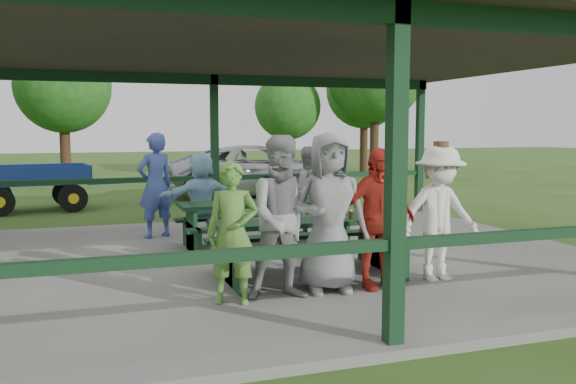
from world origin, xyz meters
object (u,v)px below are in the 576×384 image
object	(u,v)px
contestant_green	(233,233)
spectator_blue	(155,185)
picnic_table_far	(264,218)
farm_trailer	(35,187)
contestant_red	(376,218)
spectator_grey	(307,190)
picnic_table_near	(308,240)
contestant_grey_left	(285,218)
pickup_truck	(261,171)
contestant_white_fedora	(439,213)
spectator_lblue	(201,197)
contestant_grey_mid	(329,212)

from	to	relation	value
contestant_green	spectator_blue	distance (m)	4.45
picnic_table_far	farm_trailer	distance (m)	7.72
picnic_table_far	contestant_red	world-z (taller)	contestant_red
contestant_green	spectator_grey	size ratio (longest dim) A/B	0.98
picnic_table_near	spectator_blue	xyz separation A→B (m)	(-1.55, 3.51, 0.45)
contestant_green	contestant_grey_left	xyz separation A→B (m)	(0.61, -0.01, 0.14)
contestant_red	pickup_truck	world-z (taller)	contestant_red
contestant_white_fedora	pickup_truck	size ratio (longest dim) A/B	0.32
picnic_table_far	spectator_lblue	bearing A→B (deg)	135.49
contestant_grey_left	spectator_blue	xyz separation A→B (m)	(-0.92, 4.44, -0.00)
spectator_lblue	farm_trailer	world-z (taller)	spectator_lblue
spectator_blue	pickup_truck	world-z (taller)	spectator_blue
picnic_table_near	spectator_blue	size ratio (longest dim) A/B	1.36
picnic_table_near	spectator_lblue	world-z (taller)	spectator_lblue
contestant_white_fedora	spectator_lblue	distance (m)	4.31
contestant_red	spectator_lblue	xyz separation A→B (m)	(-1.41, 3.69, -0.08)
spectator_lblue	spectator_grey	bearing A→B (deg)	162.30
contestant_green	contestant_red	world-z (taller)	contestant_red
farm_trailer	picnic_table_near	bearing A→B (deg)	-74.01
contestant_grey_left	spectator_blue	world-z (taller)	contestant_grey_left
spectator_grey	spectator_lblue	bearing A→B (deg)	10.09
contestant_red	contestant_white_fedora	world-z (taller)	contestant_white_fedora
contestant_grey_mid	contestant_red	bearing A→B (deg)	2.23
pickup_truck	farm_trailer	bearing A→B (deg)	104.69
contestant_red	pickup_truck	distance (m)	10.78
picnic_table_near	farm_trailer	size ratio (longest dim) A/B	0.72
picnic_table_near	contestant_red	xyz separation A→B (m)	(0.55, -0.85, 0.37)
picnic_table_far	contestant_grey_left	distance (m)	3.03
picnic_table_far	spectator_lblue	world-z (taller)	spectator_lblue
contestant_red	spectator_grey	world-z (taller)	contestant_red
contestant_red	pickup_truck	bearing A→B (deg)	83.01
contestant_red	farm_trailer	size ratio (longest dim) A/B	0.49
spectator_grey	picnic_table_far	bearing A→B (deg)	48.27
contestant_grey_left	contestant_grey_mid	xyz separation A→B (m)	(0.59, 0.14, 0.02)
spectator_blue	spectator_grey	world-z (taller)	spectator_blue
spectator_blue	contestant_grey_left	bearing A→B (deg)	80.26
picnic_table_near	contestant_white_fedora	distance (m)	1.70
contestant_white_fedora	spectator_blue	bearing A→B (deg)	125.12
contestant_red	farm_trailer	distance (m)	10.51
picnic_table_far	farm_trailer	bearing A→B (deg)	120.01
contestant_red	contestant_grey_mid	bearing A→B (deg)	176.96
picnic_table_far	contestant_grey_left	xyz separation A→B (m)	(-0.62, -2.93, 0.45)
picnic_table_far	contestant_green	size ratio (longest dim) A/B	1.74
contestant_white_fedora	contestant_grey_left	bearing A→B (deg)	-175.73
picnic_table_near	contestant_red	distance (m)	1.07
spectator_lblue	farm_trailer	size ratio (longest dim) A/B	0.44
contestant_green	contestant_red	xyz separation A→B (m)	(1.78, 0.08, 0.07)
picnic_table_far	contestant_white_fedora	distance (m)	3.16
spectator_blue	picnic_table_far	bearing A→B (deg)	114.16
spectator_blue	pickup_truck	bearing A→B (deg)	-142.34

